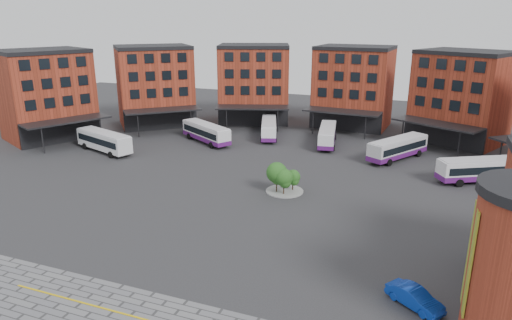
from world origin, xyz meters
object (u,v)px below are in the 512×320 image
(tree_island, at_px, (282,177))
(bus_b, at_px, (206,132))
(bus_f, at_px, (481,170))
(blue_car, at_px, (415,298))
(bus_a, at_px, (104,140))
(bus_e, at_px, (398,148))
(bus_d, at_px, (327,135))
(bus_c, at_px, (269,128))

(tree_island, height_order, bus_b, tree_island)
(bus_f, distance_m, blue_car, 30.26)
(tree_island, xyz_separation_m, blue_car, (15.44, -17.31, -1.27))
(bus_a, relative_size, bus_e, 1.04)
(bus_b, height_order, bus_f, bus_b)
(tree_island, distance_m, bus_b, 24.92)
(bus_e, bearing_deg, bus_d, -169.00)
(bus_b, bearing_deg, blue_car, -103.80)
(tree_island, height_order, bus_c, tree_island)
(bus_b, bearing_deg, bus_f, -65.00)
(tree_island, height_order, bus_e, tree_island)
(bus_a, bearing_deg, bus_f, -64.45)
(tree_island, relative_size, bus_a, 0.39)
(tree_island, relative_size, blue_car, 1.04)
(bus_a, relative_size, bus_f, 1.05)
(bus_a, height_order, blue_car, bus_a)
(bus_b, relative_size, blue_car, 2.51)
(tree_island, relative_size, bus_c, 0.41)
(bus_d, distance_m, blue_car, 42.58)
(bus_b, bearing_deg, bus_c, -19.64)
(bus_a, xyz_separation_m, bus_f, (51.99, 5.90, -0.20))
(bus_d, relative_size, bus_e, 1.00)
(bus_d, distance_m, bus_e, 11.80)
(bus_a, height_order, bus_f, bus_a)
(bus_c, bearing_deg, bus_b, -160.23)
(tree_island, xyz_separation_m, bus_b, (-18.43, 16.77, -0.30))
(tree_island, bearing_deg, bus_b, 137.70)
(bus_a, height_order, bus_d, bus_a)
(bus_e, bearing_deg, tree_island, -90.82)
(bus_f, bearing_deg, bus_d, -144.52)
(tree_island, distance_m, blue_car, 23.23)
(bus_b, distance_m, blue_car, 48.06)
(bus_f, bearing_deg, bus_a, -112.72)
(bus_c, height_order, bus_e, bus_e)
(bus_a, distance_m, bus_b, 15.77)
(blue_car, bearing_deg, bus_f, 23.07)
(bus_a, bearing_deg, bus_b, -29.70)
(bus_b, distance_m, bus_f, 40.38)
(bus_f, xyz_separation_m, blue_car, (-6.27, -29.59, -0.95))
(bus_d, xyz_separation_m, bus_e, (11.11, -3.98, 0.08))
(bus_b, height_order, bus_d, bus_b)
(tree_island, bearing_deg, bus_c, 113.07)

